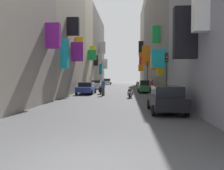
{
  "coord_description": "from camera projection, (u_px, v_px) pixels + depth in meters",
  "views": [
    {
      "loc": [
        1.25,
        -5.53,
        2.13
      ],
      "look_at": [
        -0.41,
        21.17,
        1.1
      ],
      "focal_mm": 37.63,
      "sensor_mm": 36.0,
      "label": 1
    }
  ],
  "objects": [
    {
      "name": "scooter_blue",
      "position": [
        93.0,
        88.0,
        31.34
      ],
      "size": [
        0.69,
        1.97,
        1.13
      ],
      "color": "#2D4CAD",
      "rests_on": "ground"
    },
    {
      "name": "pedestrian_crossing",
      "position": [
        103.0,
        87.0,
        25.24
      ],
      "size": [
        0.53,
        0.53,
        1.78
      ],
      "color": "#3A3A3A",
      "rests_on": "ground"
    },
    {
      "name": "traffic_light_near_corner",
      "position": [
        167.0,
        68.0,
        19.4
      ],
      "size": [
        0.26,
        0.34,
        4.04
      ],
      "color": "#2D2D2D",
      "rests_on": "ground"
    },
    {
      "name": "parked_car_green",
      "position": [
        146.0,
        86.0,
        29.98
      ],
      "size": [
        1.91,
        4.24,
        1.59
      ],
      "color": "#236638",
      "rests_on": "ground"
    },
    {
      "name": "scooter_silver",
      "position": [
        130.0,
        93.0,
        22.88
      ],
      "size": [
        0.58,
        1.77,
        1.13
      ],
      "color": "#ADADB2",
      "rests_on": "ground"
    },
    {
      "name": "building_right_mid_b",
      "position": [
        167.0,
        39.0,
        38.92
      ],
      "size": [
        7.18,
        23.68,
        16.56
      ],
      "color": "slate",
      "rests_on": "ground"
    },
    {
      "name": "parked_car_blue",
      "position": [
        86.0,
        88.0,
        27.77
      ],
      "size": [
        1.94,
        4.43,
        1.39
      ],
      "color": "navy",
      "rests_on": "ground"
    },
    {
      "name": "ground_plane",
      "position": [
        118.0,
        90.0,
        35.6
      ],
      "size": [
        140.0,
        140.0,
        0.0
      ],
      "primitive_type": "plane",
      "color": "#424244"
    },
    {
      "name": "pedestrian_near_left",
      "position": [
        151.0,
        87.0,
        25.34
      ],
      "size": [
        0.38,
        0.38,
        1.8
      ],
      "color": "black",
      "rests_on": "ground"
    },
    {
      "name": "scooter_orange",
      "position": [
        138.0,
        84.0,
        51.2
      ],
      "size": [
        0.73,
        1.87,
        1.13
      ],
      "color": "orange",
      "rests_on": "ground"
    },
    {
      "name": "traffic_light_far_corner",
      "position": [
        147.0,
        71.0,
        37.88
      ],
      "size": [
        0.26,
        0.34,
        4.44
      ],
      "color": "#2D2D2D",
      "rests_on": "ground"
    },
    {
      "name": "building_left_mid_a",
      "position": [
        50.0,
        21.0,
        28.27
      ],
      "size": [
        7.34,
        14.61,
        17.65
      ],
      "color": "#9E9384",
      "rests_on": "ground"
    },
    {
      "name": "parked_car_white",
      "position": [
        107.0,
        81.0,
        58.43
      ],
      "size": [
        2.01,
        4.47,
        1.47
      ],
      "color": "white",
      "rests_on": "ground"
    },
    {
      "name": "parked_car_silver",
      "position": [
        97.0,
        84.0,
        39.17
      ],
      "size": [
        1.85,
        4.3,
        1.42
      ],
      "color": "#B7B7BC",
      "rests_on": "ground"
    },
    {
      "name": "building_right_mid_a",
      "position": [
        193.0,
        20.0,
        23.84
      ],
      "size": [
        7.36,
        6.59,
        15.78
      ],
      "color": "slate",
      "rests_on": "ground"
    },
    {
      "name": "building_left_mid_b",
      "position": [
        72.0,
        32.0,
        39.58
      ],
      "size": [
        7.34,
        8.11,
        19.19
      ],
      "color": "#BCB29E",
      "rests_on": "ground"
    },
    {
      "name": "building_left_mid_c",
      "position": [
        87.0,
        51.0,
        54.7
      ],
      "size": [
        7.38,
        22.08,
        15.97
      ],
      "color": "slate",
      "rests_on": "ground"
    },
    {
      "name": "parked_car_black",
      "position": [
        166.0,
        99.0,
        13.65
      ],
      "size": [
        1.93,
        4.15,
        1.55
      ],
      "color": "black",
      "rests_on": "ground"
    },
    {
      "name": "scooter_black",
      "position": [
        101.0,
        90.0,
        27.7
      ],
      "size": [
        0.5,
        1.8,
        1.13
      ],
      "color": "black",
      "rests_on": "ground"
    },
    {
      "name": "building_right_mid_c",
      "position": [
        154.0,
        46.0,
        57.66
      ],
      "size": [
        7.09,
        14.01,
        18.97
      ],
      "color": "#9E9384",
      "rests_on": "ground"
    }
  ]
}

